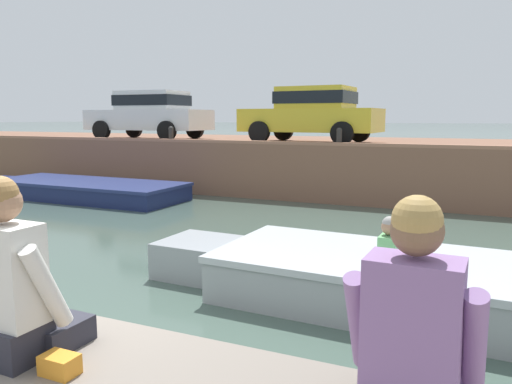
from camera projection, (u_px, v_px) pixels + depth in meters
The scene contains 13 objects.
ground_plane at pixel (266, 253), 8.11m from camera, with size 400.00×400.00×0.00m, color #42564C.
far_quay_wall at pixel (368, 165), 15.14m from camera, with size 60.00×6.00×1.49m, color brown.
far_wall_coping at pixel (345, 144), 12.43m from camera, with size 60.00×0.24×0.08m, color #9F6C52.
boat_moored_west_navy at pixel (79, 189), 13.68m from camera, with size 6.66×2.09×0.47m.
motorboat_passing at pixel (438, 288), 5.59m from camera, with size 6.95×2.11×1.06m.
car_leftmost_white at pixel (150, 113), 16.27m from camera, with size 4.03×1.95×1.54m.
car_left_inner_yellow at pixel (312, 112), 14.02m from camera, with size 3.92×2.00×1.54m.
mooring_bollard_west at pixel (171, 133), 14.63m from camera, with size 0.15×0.15×0.44m.
mooring_bollard_mid at pixel (339, 136), 12.59m from camera, with size 0.15×0.15×0.44m.
person_seated_right at pixel (16, 288), 2.59m from camera, with size 0.53×0.53×0.97m.
person_seated_middle at pixel (413, 341), 1.98m from camera, with size 0.54×0.53×0.97m.
bottle_drink at pixel (6, 344), 2.56m from camera, with size 0.06×0.06×0.20m.
snack_bag at pixel (60, 365), 2.44m from camera, with size 0.18×0.12×0.10m, color orange.
Camera 1 is at (3.07, -2.34, 2.19)m, focal length 35.00 mm.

